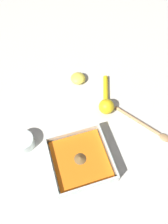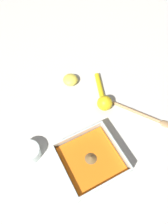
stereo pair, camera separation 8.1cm
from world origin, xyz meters
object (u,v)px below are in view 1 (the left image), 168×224
object	(u,v)px
spice_bowl	(23,142)
lemon_squeezer	(106,103)
square_dish	(80,160)
lemon_half	(78,78)
wooden_spoon	(145,125)

from	to	relation	value
spice_bowl	lemon_squeezer	world-z (taller)	lemon_squeezer
spice_bowl	square_dish	bearing A→B (deg)	144.51
square_dish	spice_bowl	distance (m)	0.21
square_dish	lemon_half	bearing A→B (deg)	-105.13
square_dish	lemon_squeezer	bearing A→B (deg)	-130.50
lemon_squeezer	wooden_spoon	distance (m)	0.16
square_dish	wooden_spoon	bearing A→B (deg)	-166.59
lemon_half	wooden_spoon	distance (m)	0.33
square_dish	wooden_spoon	distance (m)	0.27
lemon_half	lemon_squeezer	bearing A→B (deg)	113.14
spice_bowl	lemon_half	size ratio (longest dim) A/B	1.25
spice_bowl	wooden_spoon	size ratio (longest dim) A/B	0.38
square_dish	spice_bowl	world-z (taller)	square_dish
wooden_spoon	lemon_half	bearing A→B (deg)	176.89
lemon_squeezer	wooden_spoon	size ratio (longest dim) A/B	0.92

